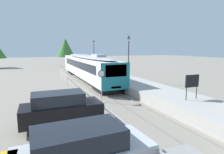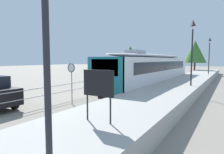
% 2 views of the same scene
% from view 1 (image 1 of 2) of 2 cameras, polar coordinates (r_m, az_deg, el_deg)
% --- Properties ---
extents(ground_plane, '(160.00, 160.00, 0.00)m').
position_cam_1_polar(ground_plane, '(24.46, -12.86, -2.32)').
color(ground_plane, gray).
extents(track_rails, '(3.20, 60.00, 0.14)m').
position_cam_1_polar(track_rails, '(25.12, -6.10, -1.78)').
color(track_rails, gray).
rests_on(track_rails, ground).
extents(commuter_train, '(2.82, 20.34, 3.74)m').
position_cam_1_polar(commuter_train, '(26.87, -7.49, 3.43)').
color(commuter_train, silver).
rests_on(commuter_train, track_rails).
extents(station_platform, '(3.90, 60.00, 0.90)m').
position_cam_1_polar(station_platform, '(26.15, 0.72, -0.40)').
color(station_platform, '#A8A59E').
rests_on(station_platform, ground).
extents(platform_lamp_mid_platform, '(0.34, 0.34, 5.35)m').
position_cam_1_polar(platform_lamp_mid_platform, '(24.82, 5.05, 8.76)').
color(platform_lamp_mid_platform, '#232328').
rests_on(platform_lamp_mid_platform, station_platform).
extents(platform_lamp_far_end, '(0.34, 0.34, 5.35)m').
position_cam_1_polar(platform_lamp_far_end, '(38.77, -5.46, 8.72)').
color(platform_lamp_far_end, '#232328').
rests_on(platform_lamp_far_end, station_platform).
extents(platform_notice_board, '(1.20, 0.08, 1.80)m').
position_cam_1_polar(platform_notice_board, '(14.73, 22.96, -1.36)').
color(platform_notice_board, '#232328').
rests_on(platform_notice_board, station_platform).
extents(speed_limit_sign, '(0.61, 0.10, 2.81)m').
position_cam_1_polar(speed_limit_sign, '(15.66, -3.17, -0.34)').
color(speed_limit_sign, '#9EA0A5').
rests_on(speed_limit_sign, ground).
extents(carpark_fence, '(0.06, 36.06, 1.25)m').
position_cam_1_polar(carpark_fence, '(14.65, -7.30, -5.89)').
color(carpark_fence, '#9EA0A5').
rests_on(carpark_fence, ground).
extents(parked_suv_black, '(4.62, 1.94, 2.04)m').
position_cam_1_polar(parked_suv_black, '(11.66, -15.09, -9.19)').
color(parked_suv_black, black).
rests_on(parked_suv_black, ground).
extents(tree_behind_carpark, '(4.53, 4.53, 6.98)m').
position_cam_1_polar(tree_behind_carpark, '(49.80, -13.81, 8.55)').
color(tree_behind_carpark, brown).
rests_on(tree_behind_carpark, ground).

